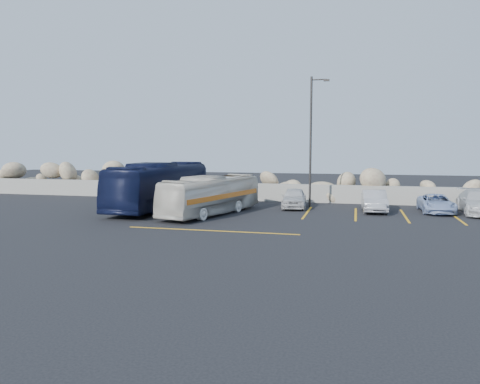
% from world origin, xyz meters
% --- Properties ---
extents(ground, '(90.00, 90.00, 0.00)m').
position_xyz_m(ground, '(0.00, 0.00, 0.00)').
color(ground, black).
rests_on(ground, ground).
extents(seawall, '(60.00, 0.40, 1.20)m').
position_xyz_m(seawall, '(0.00, 12.00, 0.60)').
color(seawall, gray).
rests_on(seawall, ground).
extents(riprap_pile, '(54.00, 2.80, 2.60)m').
position_xyz_m(riprap_pile, '(0.00, 13.20, 1.30)').
color(riprap_pile, '#9C8066').
rests_on(riprap_pile, ground).
extents(parking_lines, '(18.16, 9.36, 0.01)m').
position_xyz_m(parking_lines, '(4.64, 5.57, 0.01)').
color(parking_lines, gold).
rests_on(parking_lines, ground).
extents(lamppost, '(1.14, 0.18, 8.00)m').
position_xyz_m(lamppost, '(2.56, 9.50, 4.30)').
color(lamppost, '#2E2C29').
rests_on(lamppost, ground).
extents(vintage_bus, '(3.89, 7.97, 2.16)m').
position_xyz_m(vintage_bus, '(-2.50, 5.02, 1.08)').
color(vintage_bus, silver).
rests_on(vintage_bus, ground).
extents(tour_coach, '(2.69, 10.15, 2.81)m').
position_xyz_m(tour_coach, '(-6.29, 6.65, 1.40)').
color(tour_coach, black).
rests_on(tour_coach, ground).
extents(car_a, '(1.78, 3.72, 1.23)m').
position_xyz_m(car_a, '(1.60, 8.89, 0.61)').
color(car_a, silver).
rests_on(car_a, ground).
extents(car_b, '(1.48, 3.80, 1.23)m').
position_xyz_m(car_b, '(6.32, 8.43, 0.62)').
color(car_b, '#ABABB0').
rests_on(car_b, ground).
extents(car_c, '(1.99, 4.59, 1.32)m').
position_xyz_m(car_c, '(11.96, 8.81, 0.66)').
color(car_c, silver).
rests_on(car_c, ground).
extents(car_d, '(1.80, 3.79, 1.04)m').
position_xyz_m(car_d, '(9.77, 8.85, 0.52)').
color(car_d, '#93A8D1').
rests_on(car_d, ground).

